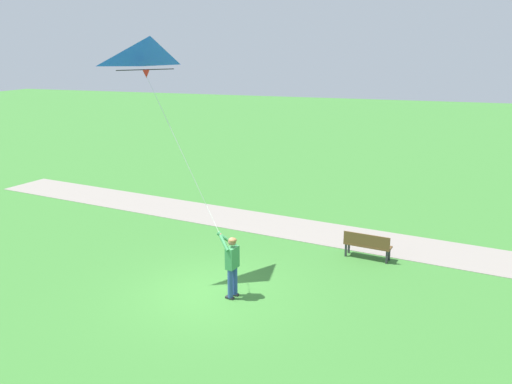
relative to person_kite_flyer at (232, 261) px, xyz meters
The scene contains 5 objects.
ground_plane 1.23m from the person_kite_flyer, 92.50° to the right, with size 120.00×120.00×0.00m, color #3D7F33.
walkway_path 6.15m from the person_kite_flyer, 167.04° to the left, with size 2.40×32.00×0.02m, color gray.
person_kite_flyer is the anchor object (origin of this frame).
flying_kite 5.80m from the person_kite_flyer, 98.10° to the right, with size 1.89×2.75×5.06m.
park_bench_near_walkway 5.06m from the person_kite_flyer, 142.01° to the left, with size 0.65×1.55×0.88m.
Camera 1 is at (12.40, 5.64, 6.59)m, focal length 37.41 mm.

